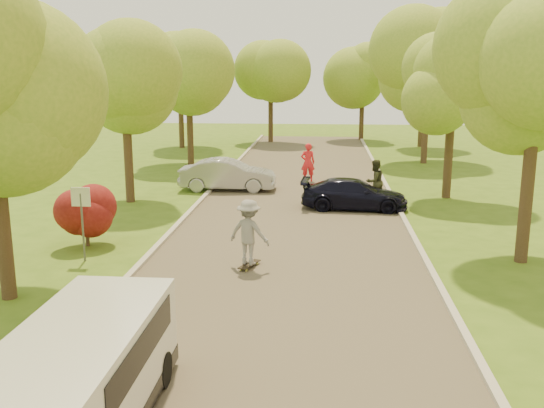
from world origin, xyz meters
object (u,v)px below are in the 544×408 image
(dark_sedan, at_px, (354,194))
(person_olive, at_px, (375,181))
(minivan, at_px, (81,379))
(silver_sedan, at_px, (228,175))
(longboard, at_px, (249,264))
(skateboarder, at_px, (249,232))
(person_striped, at_px, (308,163))
(street_sign, at_px, (81,208))

(dark_sedan, xyz_separation_m, person_olive, (0.89, 1.24, 0.30))
(minivan, height_order, dark_sedan, minivan)
(silver_sedan, height_order, longboard, silver_sedan)
(skateboarder, relative_size, person_striped, 0.96)
(street_sign, relative_size, skateboarder, 1.19)
(minivan, xyz_separation_m, dark_sedan, (4.80, 15.69, -0.31))
(dark_sedan, bearing_deg, skateboarder, 160.54)
(skateboarder, bearing_deg, dark_sedan, -93.05)
(dark_sedan, bearing_deg, person_olive, -32.10)
(minivan, bearing_deg, skateboarder, 79.08)
(silver_sedan, bearing_deg, street_sign, 165.96)
(person_olive, bearing_deg, minivan, 32.06)
(minivan, height_order, silver_sedan, minivan)
(minivan, relative_size, person_olive, 2.56)
(street_sign, bearing_deg, person_striped, 65.38)
(minivan, distance_m, person_olive, 17.85)
(dark_sedan, xyz_separation_m, longboard, (-3.26, -7.63, -0.51))
(minivan, bearing_deg, person_olive, 71.30)
(longboard, height_order, person_olive, person_olive)
(person_striped, bearing_deg, person_olive, 112.94)
(silver_sedan, xyz_separation_m, longboard, (2.34, -11.06, -0.62))
(dark_sedan, distance_m, person_striped, 6.26)
(street_sign, height_order, silver_sedan, street_sign)
(minivan, relative_size, person_striped, 2.43)
(dark_sedan, relative_size, person_olive, 2.31)
(longboard, height_order, person_striped, person_striped)
(longboard, bearing_deg, person_olive, -95.00)
(street_sign, bearing_deg, person_olive, 43.82)
(minivan, bearing_deg, dark_sedan, 72.88)
(minivan, bearing_deg, street_sign, 111.59)
(longboard, distance_m, skateboarder, 0.93)
(longboard, height_order, skateboarder, skateboarder)
(person_striped, xyz_separation_m, person_olive, (2.89, -4.68, -0.05))
(skateboarder, bearing_deg, person_olive, -95.00)
(silver_sedan, distance_m, dark_sedan, 6.57)
(street_sign, distance_m, skateboarder, 4.87)
(street_sign, bearing_deg, skateboarder, -2.80)
(silver_sedan, distance_m, skateboarder, 11.30)
(skateboarder, bearing_deg, street_sign, 17.29)
(skateboarder, relative_size, person_olive, 1.01)
(street_sign, xyz_separation_m, longboard, (4.84, -0.24, -1.46))
(street_sign, height_order, person_striped, street_sign)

